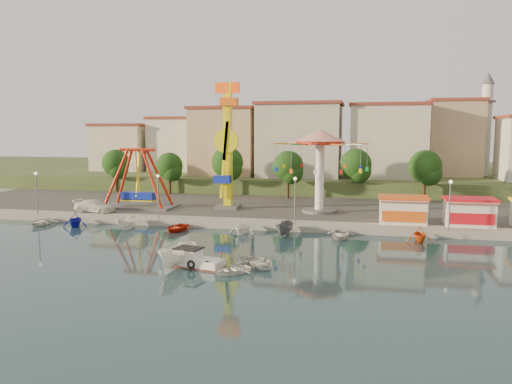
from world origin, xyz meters
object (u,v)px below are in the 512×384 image
(skiff, at_px, (178,256))
(kamikaze_tower, at_px, (228,148))
(van, at_px, (95,206))
(wave_swinger, at_px, (320,152))
(rowboat_a, at_px, (258,262))
(pirate_ship_ride, at_px, (138,180))
(cabin_motorboat, at_px, (194,261))

(skiff, bearing_deg, kamikaze_tower, 108.86)
(van, bearing_deg, skiff, -132.31)
(wave_swinger, distance_m, rowboat_a, 25.99)
(pirate_ship_ride, relative_size, skiff, 2.13)
(wave_swinger, bearing_deg, rowboat_a, -96.17)
(skiff, bearing_deg, van, 145.49)
(cabin_motorboat, bearing_deg, wave_swinger, 86.29)
(wave_swinger, xyz_separation_m, van, (-27.97, -5.74, -6.82))
(rowboat_a, relative_size, skiff, 0.82)
(kamikaze_tower, relative_size, skiff, 3.52)
(skiff, bearing_deg, cabin_motorboat, 25.30)
(pirate_ship_ride, xyz_separation_m, kamikaze_tower, (12.11, 1.42, 4.21))
(cabin_motorboat, bearing_deg, pirate_ship_ride, 136.96)
(kamikaze_tower, xyz_separation_m, cabin_motorboat, (4.28, -25.90, -8.16))
(skiff, height_order, van, van)
(kamikaze_tower, bearing_deg, pirate_ship_ride, -173.33)
(cabin_motorboat, height_order, van, van)
(wave_swinger, height_order, skiff, wave_swinger)
(kamikaze_tower, height_order, rowboat_a, kamikaze_tower)
(cabin_motorboat, distance_m, skiff, 1.33)
(wave_swinger, relative_size, skiff, 2.47)
(kamikaze_tower, height_order, cabin_motorboat, kamikaze_tower)
(rowboat_a, bearing_deg, kamikaze_tower, 65.13)
(cabin_motorboat, relative_size, skiff, 1.07)
(pirate_ship_ride, distance_m, skiff, 29.26)
(van, bearing_deg, cabin_motorboat, -130.14)
(pirate_ship_ride, xyz_separation_m, skiff, (15.18, -24.77, -3.49))
(cabin_motorboat, bearing_deg, van, 148.64)
(pirate_ship_ride, relative_size, van, 1.86)
(kamikaze_tower, relative_size, van, 3.07)
(pirate_ship_ride, height_order, van, pirate_ship_ride)
(kamikaze_tower, xyz_separation_m, skiff, (3.07, -26.19, -7.70))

